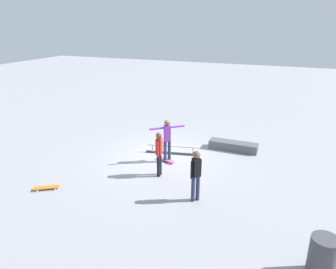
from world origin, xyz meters
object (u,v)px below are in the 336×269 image
at_px(skate_ledge, 233,146).
at_px(loose_skateboard_orange, 47,187).
at_px(grind_rail, 173,150).
at_px(bystander_red_shirt, 159,152).
at_px(trash_bin, 322,257).
at_px(skater_main, 167,138).
at_px(skateboard_main, 166,160).
at_px(bystander_black_shirt, 196,173).

height_order(skate_ledge, loose_skateboard_orange, skate_ledge).
distance_m(grind_rail, loose_skateboard_orange, 5.07).
xyz_separation_m(grind_rail, loose_skateboard_orange, (2.72, 4.28, -0.07)).
height_order(bystander_red_shirt, trash_bin, bystander_red_shirt).
bearing_deg(loose_skateboard_orange, skate_ledge, 15.19).
bearing_deg(bystander_red_shirt, skater_main, 4.93).
bearing_deg(trash_bin, skateboard_main, -37.99).
distance_m(skate_ledge, loose_skateboard_orange, 7.47).
xyz_separation_m(skateboard_main, loose_skateboard_orange, (2.75, 3.45, 0.00)).
bearing_deg(trash_bin, bystander_black_shirt, -28.84).
xyz_separation_m(bystander_black_shirt, trash_bin, (-3.38, 1.86, -0.45)).
bearing_deg(grind_rail, bystander_black_shirt, 110.29).
bearing_deg(skateboard_main, loose_skateboard_orange, 69.35).
bearing_deg(bystander_black_shirt, skateboard_main, 82.48).
bearing_deg(trash_bin, skate_ledge, -63.82).
distance_m(bystander_black_shirt, trash_bin, 3.88).
relative_size(grind_rail, bystander_black_shirt, 1.40).
relative_size(skate_ledge, bystander_black_shirt, 1.24).
xyz_separation_m(grind_rail, skater_main, (-0.09, 0.81, 0.84)).
relative_size(bystander_red_shirt, bystander_black_shirt, 0.99).
relative_size(skate_ledge, loose_skateboard_orange, 2.59).
xyz_separation_m(grind_rail, bystander_black_shirt, (-1.94, 3.09, 0.77)).
relative_size(skateboard_main, bystander_black_shirt, 0.51).
bearing_deg(bystander_black_shirt, grind_rail, 74.53).
height_order(skate_ledge, skateboard_main, skate_ledge).
height_order(skateboard_main, loose_skateboard_orange, same).
relative_size(skate_ledge, skater_main, 1.18).
bearing_deg(loose_skateboard_orange, skater_main, 17.73).
xyz_separation_m(skater_main, trash_bin, (-5.22, 4.14, -0.52)).
distance_m(bystander_black_shirt, loose_skateboard_orange, 4.88).
xyz_separation_m(bystander_black_shirt, loose_skateboard_orange, (4.66, 1.19, -0.84)).
bearing_deg(skater_main, skateboard_main, 157.74).
distance_m(skateboard_main, bystander_red_shirt, 1.46).
xyz_separation_m(skate_ledge, skateboard_main, (2.20, 2.14, -0.11)).
relative_size(skater_main, skateboard_main, 2.07).
distance_m(bystander_red_shirt, trash_bin, 5.86).
bearing_deg(skateboard_main, skater_main, -144.04).
bearing_deg(trash_bin, grind_rail, -42.96).
xyz_separation_m(loose_skateboard_orange, trash_bin, (-8.04, 0.67, 0.40)).
xyz_separation_m(skateboard_main, bystander_red_shirt, (-0.24, 1.17, 0.84)).
relative_size(grind_rail, skateboard_main, 2.76).
distance_m(skateboard_main, bystander_black_shirt, 3.08).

